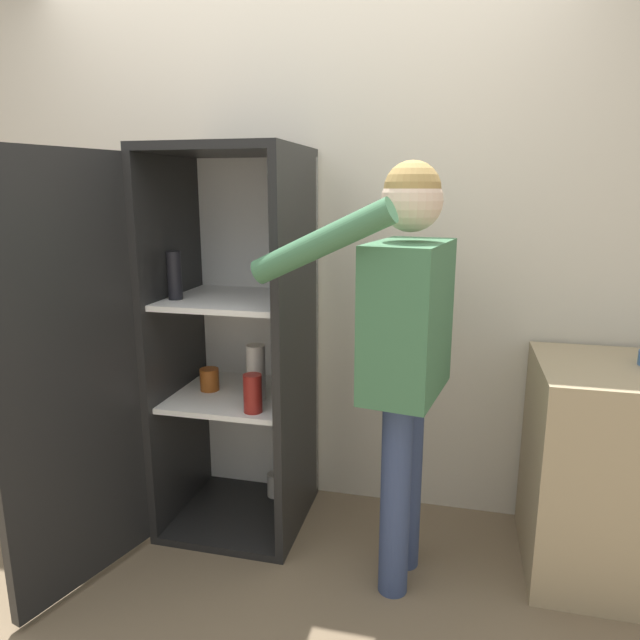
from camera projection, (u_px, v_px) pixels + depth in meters
name	position (u px, v px, depth m)	size (l,w,h in m)	color
ground_plane	(227.00, 613.00, 2.13)	(12.00, 12.00, 0.00)	#7A664C
wall_back	(297.00, 246.00, 2.77)	(7.00, 0.06, 2.55)	beige
refrigerator	(207.00, 350.00, 2.51)	(0.83, 1.21, 1.72)	black
person	(405.00, 330.00, 2.11)	(0.70, 0.59, 1.65)	#384770
counter	(615.00, 472.00, 2.28)	(0.66, 0.62, 0.88)	tan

